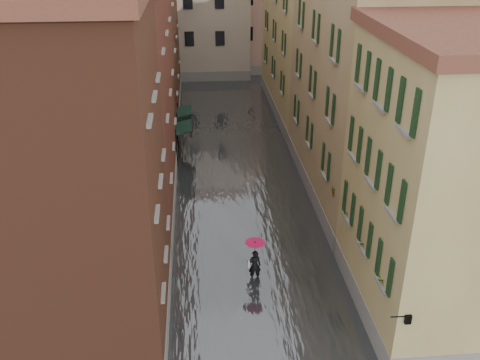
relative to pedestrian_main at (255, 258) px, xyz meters
name	(u,v)px	position (x,y,z in m)	size (l,w,h in m)	color
ground	(259,287)	(0.13, -0.55, -1.25)	(120.00, 120.00, 0.00)	#555658
floodwater	(236,166)	(0.13, 12.45, -1.15)	(10.00, 60.00, 0.20)	#45494C
building_left_near	(75,186)	(-6.87, -2.55, 5.25)	(6.00, 8.00, 13.00)	brown
building_left_mid	(114,99)	(-6.87, 8.45, 5.00)	(6.00, 14.00, 12.50)	brown
building_left_far	(137,32)	(-6.87, 23.45, 5.75)	(6.00, 16.00, 14.00)	brown
building_right_near	(446,190)	(7.13, -2.55, 4.50)	(6.00, 8.00, 11.50)	#A28E53
building_right_mid	(365,89)	(7.13, 8.45, 5.25)	(6.00, 14.00, 13.00)	tan
building_right_far	(311,45)	(7.13, 23.45, 4.50)	(6.00, 16.00, 11.50)	#A28E53
building_end_cream	(189,10)	(-2.87, 37.45, 5.25)	(12.00, 9.00, 13.00)	beige
building_end_pink	(272,11)	(6.13, 39.45, 4.75)	(10.00, 9.00, 12.00)	tan
awning_near	(183,126)	(-3.35, 14.21, 1.22)	(1.09, 3.29, 2.80)	black
awning_far	(184,114)	(-3.35, 16.54, 1.23)	(1.09, 3.37, 2.80)	black
wall_lantern	(407,318)	(4.46, -6.55, 1.76)	(0.71, 0.22, 0.35)	black
window_planters	(358,224)	(4.25, -1.15, 2.26)	(0.59, 8.12, 0.84)	#9C5F33
pedestrian_main	(255,258)	(0.00, 0.00, 0.00)	(0.94, 0.94, 2.06)	black
pedestrian_far	(190,117)	(-2.93, 20.93, -0.53)	(0.70, 0.55, 1.45)	black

